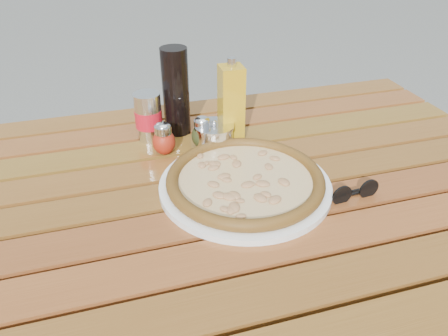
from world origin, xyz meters
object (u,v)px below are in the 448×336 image
object	(u,v)px
oregano_shaker	(203,133)
soda_can	(149,117)
parmesan_tin	(214,136)
olive_oil_cruet	(231,104)
pizza	(245,179)
pepper_shaker	(164,139)
plate	(245,185)
sunglasses	(355,192)
dark_bottle	(176,92)
table	(227,213)

from	to	relation	value
oregano_shaker	soda_can	distance (m)	0.14
parmesan_tin	olive_oil_cruet	bearing A→B (deg)	26.64
pizza	pepper_shaker	bearing A→B (deg)	125.34
plate	pepper_shaker	size ratio (longest dim) A/B	4.39
olive_oil_cruet	parmesan_tin	distance (m)	0.09
pepper_shaker	olive_oil_cruet	size ratio (longest dim) A/B	0.39
soda_can	sunglasses	size ratio (longest dim) A/B	1.09
parmesan_tin	dark_bottle	bearing A→B (deg)	123.31
sunglasses	table	bearing A→B (deg)	148.24
oregano_shaker	pepper_shaker	bearing A→B (deg)	-177.47
pepper_shaker	sunglasses	distance (m)	0.45
pepper_shaker	dark_bottle	bearing A→B (deg)	62.48
dark_bottle	plate	bearing A→B (deg)	-74.18
pizza	parmesan_tin	world-z (taller)	parmesan_tin
dark_bottle	soda_can	distance (m)	0.09
table	parmesan_tin	xyz separation A→B (m)	(0.02, 0.17, 0.11)
plate	olive_oil_cruet	distance (m)	0.24
pizza	soda_can	xyz separation A→B (m)	(-0.16, 0.28, 0.04)
table	oregano_shaker	size ratio (longest dim) A/B	17.07
table	dark_bottle	distance (m)	0.33
plate	soda_can	size ratio (longest dim) A/B	3.00
olive_oil_cruet	soda_can	bearing A→B (deg)	161.61
table	soda_can	distance (m)	0.32
oregano_shaker	table	bearing A→B (deg)	-87.19
pepper_shaker	parmesan_tin	world-z (taller)	pepper_shaker
soda_can	parmesan_tin	size ratio (longest dim) A/B	1.24
table	olive_oil_cruet	xyz separation A→B (m)	(0.07, 0.19, 0.17)
pizza	dark_bottle	xyz separation A→B (m)	(-0.08, 0.30, 0.09)
pepper_shaker	dark_bottle	distance (m)	0.14
pizza	soda_can	size ratio (longest dim) A/B	3.58
table	pepper_shaker	bearing A→B (deg)	121.38
parmesan_tin	plate	bearing A→B (deg)	-85.60
oregano_shaker	sunglasses	bearing A→B (deg)	-50.62
soda_can	sunglasses	world-z (taller)	soda_can
parmesan_tin	sunglasses	distance (m)	0.36
dark_bottle	olive_oil_cruet	world-z (taller)	dark_bottle
pepper_shaker	dark_bottle	xyz separation A→B (m)	(0.05, 0.10, 0.07)
table	oregano_shaker	distance (m)	0.21
oregano_shaker	olive_oil_cruet	size ratio (longest dim) A/B	0.39
olive_oil_cruet	table	bearing A→B (deg)	-109.67
pizza	pepper_shaker	xyz separation A→B (m)	(-0.14, 0.19, 0.02)
table	plate	size ratio (longest dim) A/B	3.89
parmesan_tin	oregano_shaker	bearing A→B (deg)	165.49
table	sunglasses	size ratio (longest dim) A/B	12.73
oregano_shaker	olive_oil_cruet	distance (m)	0.10
pepper_shaker	sunglasses	xyz separation A→B (m)	(0.34, -0.29, -0.02)
pizza	sunglasses	world-z (taller)	sunglasses
plate	pepper_shaker	bearing A→B (deg)	125.34
pepper_shaker	soda_can	size ratio (longest dim) A/B	0.68
plate	pizza	size ratio (longest dim) A/B	0.84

